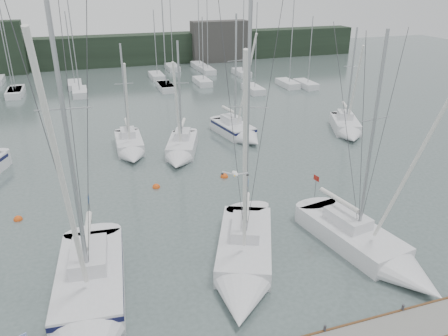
{
  "coord_description": "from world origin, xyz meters",
  "views": [
    {
      "loc": [
        -6.55,
        -16.14,
        14.28
      ],
      "look_at": [
        0.5,
        5.0,
        4.41
      ],
      "focal_mm": 35.0,
      "sensor_mm": 36.0,
      "label": 1
    }
  ],
  "objects_px": {
    "sailboat_mid_d": "(240,132)",
    "buoy_b": "(224,177)",
    "buoy_a": "(156,187)",
    "sailboat_mid_b": "(130,148)",
    "sailboat_mid_c": "(181,151)",
    "sailboat_near_left": "(89,306)",
    "buoy_c": "(18,220)",
    "sailboat_near_center": "(243,267)",
    "sailboat_mid_e": "(347,129)",
    "sailboat_near_right": "(378,253)"
  },
  "relations": [
    {
      "from": "sailboat_mid_e",
      "to": "buoy_a",
      "type": "xyz_separation_m",
      "value": [
        -19.91,
        -5.77,
        -0.53
      ]
    },
    {
      "from": "buoy_b",
      "to": "sailboat_mid_d",
      "type": "bearing_deg",
      "value": 62.08
    },
    {
      "from": "sailboat_near_center",
      "to": "sailboat_near_right",
      "type": "xyz_separation_m",
      "value": [
        7.34,
        -1.13,
        0.01
      ]
    },
    {
      "from": "sailboat_near_center",
      "to": "sailboat_mid_c",
      "type": "distance_m",
      "value": 16.76
    },
    {
      "from": "sailboat_near_center",
      "to": "buoy_c",
      "type": "height_order",
      "value": "sailboat_near_center"
    },
    {
      "from": "sailboat_near_right",
      "to": "buoy_a",
      "type": "xyz_separation_m",
      "value": [
        -9.77,
        12.76,
        -0.51
      ]
    },
    {
      "from": "sailboat_near_left",
      "to": "buoy_c",
      "type": "xyz_separation_m",
      "value": [
        -3.95,
        10.46,
        -0.64
      ]
    },
    {
      "from": "sailboat_near_center",
      "to": "buoy_c",
      "type": "distance_m",
      "value": 15.23
    },
    {
      "from": "sailboat_mid_d",
      "to": "sailboat_near_right",
      "type": "bearing_deg",
      "value": -100.0
    },
    {
      "from": "sailboat_near_right",
      "to": "sailboat_mid_d",
      "type": "relative_size",
      "value": 1.08
    },
    {
      "from": "sailboat_mid_b",
      "to": "buoy_a",
      "type": "distance_m",
      "value": 7.32
    },
    {
      "from": "buoy_b",
      "to": "sailboat_mid_c",
      "type": "bearing_deg",
      "value": 114.45
    },
    {
      "from": "sailboat_mid_e",
      "to": "buoy_b",
      "type": "relative_size",
      "value": 17.71
    },
    {
      "from": "buoy_c",
      "to": "sailboat_mid_b",
      "type": "bearing_deg",
      "value": 47.48
    },
    {
      "from": "buoy_a",
      "to": "buoy_c",
      "type": "height_order",
      "value": "buoy_a"
    },
    {
      "from": "sailboat_mid_c",
      "to": "sailboat_mid_e",
      "type": "relative_size",
      "value": 0.96
    },
    {
      "from": "sailboat_near_left",
      "to": "buoy_c",
      "type": "bearing_deg",
      "value": 116.19
    },
    {
      "from": "sailboat_mid_d",
      "to": "buoy_b",
      "type": "height_order",
      "value": "sailboat_mid_d"
    },
    {
      "from": "sailboat_mid_b",
      "to": "sailboat_mid_e",
      "type": "bearing_deg",
      "value": -2.03
    },
    {
      "from": "sailboat_near_center",
      "to": "buoy_a",
      "type": "xyz_separation_m",
      "value": [
        -2.43,
        11.63,
        -0.5
      ]
    },
    {
      "from": "sailboat_mid_d",
      "to": "buoy_b",
      "type": "distance_m",
      "value": 8.98
    },
    {
      "from": "sailboat_near_center",
      "to": "sailboat_mid_c",
      "type": "height_order",
      "value": "sailboat_near_center"
    },
    {
      "from": "sailboat_mid_b",
      "to": "sailboat_mid_d",
      "type": "distance_m",
      "value": 10.45
    },
    {
      "from": "sailboat_near_center",
      "to": "buoy_a",
      "type": "relative_size",
      "value": 25.46
    },
    {
      "from": "buoy_a",
      "to": "buoy_b",
      "type": "xyz_separation_m",
      "value": [
        5.32,
        0.13,
        0.0
      ]
    },
    {
      "from": "sailboat_near_right",
      "to": "sailboat_mid_c",
      "type": "height_order",
      "value": "sailboat_near_right"
    },
    {
      "from": "sailboat_mid_b",
      "to": "buoy_b",
      "type": "distance_m",
      "value": 9.46
    },
    {
      "from": "sailboat_near_center",
      "to": "buoy_a",
      "type": "height_order",
      "value": "sailboat_near_center"
    },
    {
      "from": "sailboat_near_left",
      "to": "sailboat_mid_b",
      "type": "bearing_deg",
      "value": 82.9
    },
    {
      "from": "sailboat_near_left",
      "to": "sailboat_near_center",
      "type": "xyz_separation_m",
      "value": [
        7.69,
        0.64,
        -0.14
      ]
    },
    {
      "from": "sailboat_mid_c",
      "to": "buoy_b",
      "type": "relative_size",
      "value": 17.03
    },
    {
      "from": "buoy_a",
      "to": "sailboat_mid_e",
      "type": "bearing_deg",
      "value": 16.18
    },
    {
      "from": "sailboat_near_left",
      "to": "sailboat_mid_c",
      "type": "xyz_separation_m",
      "value": [
        8.31,
        17.39,
        -0.1
      ]
    },
    {
      "from": "sailboat_near_center",
      "to": "sailboat_mid_c",
      "type": "bearing_deg",
      "value": 111.27
    },
    {
      "from": "sailboat_near_right",
      "to": "buoy_c",
      "type": "bearing_deg",
      "value": 139.97
    },
    {
      "from": "sailboat_near_center",
      "to": "sailboat_mid_e",
      "type": "xyz_separation_m",
      "value": [
        17.48,
        17.41,
        0.03
      ]
    },
    {
      "from": "sailboat_mid_b",
      "to": "sailboat_mid_c",
      "type": "relative_size",
      "value": 0.97
    },
    {
      "from": "sailboat_near_right",
      "to": "buoy_c",
      "type": "distance_m",
      "value": 21.91
    },
    {
      "from": "sailboat_near_center",
      "to": "sailboat_near_right",
      "type": "height_order",
      "value": "sailboat_near_center"
    },
    {
      "from": "sailboat_near_left",
      "to": "sailboat_mid_c",
      "type": "bearing_deg",
      "value": 69.95
    },
    {
      "from": "buoy_c",
      "to": "sailboat_near_left",
      "type": "bearing_deg",
      "value": -69.3
    },
    {
      "from": "sailboat_near_center",
      "to": "buoy_b",
      "type": "relative_size",
      "value": 24.11
    },
    {
      "from": "buoy_a",
      "to": "sailboat_mid_d",
      "type": "bearing_deg",
      "value": 40.25
    },
    {
      "from": "sailboat_mid_c",
      "to": "buoy_c",
      "type": "xyz_separation_m",
      "value": [
        -12.26,
        -6.93,
        -0.54
      ]
    },
    {
      "from": "sailboat_near_center",
      "to": "sailboat_mid_d",
      "type": "distance_m",
      "value": 20.92
    },
    {
      "from": "sailboat_mid_d",
      "to": "buoy_a",
      "type": "bearing_deg",
      "value": -150.45
    },
    {
      "from": "buoy_b",
      "to": "buoy_c",
      "type": "height_order",
      "value": "buoy_b"
    },
    {
      "from": "sailboat_near_right",
      "to": "sailboat_mid_e",
      "type": "bearing_deg",
      "value": 51.28
    },
    {
      "from": "sailboat_mid_c",
      "to": "buoy_c",
      "type": "relative_size",
      "value": 18.59
    },
    {
      "from": "sailboat_near_right",
      "to": "sailboat_mid_b",
      "type": "bearing_deg",
      "value": 108.02
    }
  ]
}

